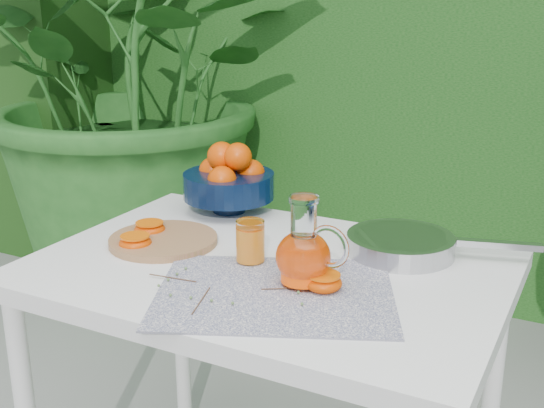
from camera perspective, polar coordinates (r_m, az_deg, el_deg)
The scene contains 11 objects.
hedge_backdrop at distance 3.30m, azimuth 15.77°, elevation 14.68°, with size 8.00×1.65×2.50m.
potted_plant_left at distance 3.06m, azimuth -10.65°, elevation 10.71°, with size 1.95×1.95×1.95m, color #225D20.
white_table at distance 1.51m, azimuth -0.35°, elevation -7.90°, with size 1.00×0.70×0.75m.
placemat at distance 1.34m, azimuth 0.26°, elevation -7.42°, with size 0.46×0.36×0.00m, color #0B1341.
cutting_board at distance 1.61m, azimuth -9.07°, elevation -3.02°, with size 0.25×0.25×0.02m, color #976344.
fruit_bowl at distance 1.80m, azimuth -3.60°, elevation 2.05°, with size 0.29×0.29×0.19m.
juice_pitcher at distance 1.35m, azimuth 2.71°, elevation -4.23°, with size 0.16×0.12×0.18m.
juice_tumbler at distance 1.46m, azimuth -1.83°, elevation -3.22°, with size 0.08×0.08×0.09m.
saute_pan at distance 1.55m, azimuth 10.84°, elevation -3.28°, with size 0.44×0.30×0.05m.
orange_halves at distance 1.52m, azimuth -6.37°, elevation -3.79°, with size 0.58×0.18×0.04m.
thyme_sprigs at distance 1.35m, azimuth -3.87°, elevation -7.02°, with size 0.36×0.26×0.01m.
Camera 1 is at (0.74, -1.17, 1.31)m, focal length 45.00 mm.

